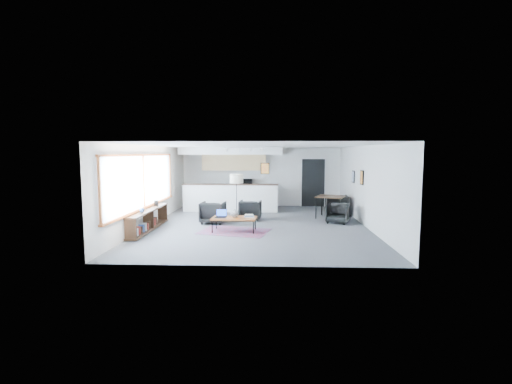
{
  "coord_description": "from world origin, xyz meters",
  "views": [
    {
      "loc": [
        0.49,
        -12.04,
        2.36
      ],
      "look_at": [
        -0.06,
        0.4,
        1.05
      ],
      "focal_mm": 26.0,
      "sensor_mm": 36.0,
      "label": 1
    }
  ],
  "objects_px": {
    "dining_chair_near": "(338,214)",
    "microwave": "(246,182)",
    "laptop": "(221,215)",
    "armchair_left": "(213,211)",
    "dining_chair_far": "(337,206)",
    "coffee_table": "(234,218)",
    "dining_table": "(330,198)",
    "floor_lamp": "(236,180)",
    "ceramic_pot": "(235,213)",
    "book_stack": "(249,216)",
    "armchair_right": "(250,209)"
  },
  "relations": [
    {
      "from": "armchair_right",
      "to": "dining_chair_near",
      "type": "relative_size",
      "value": 1.24
    },
    {
      "from": "dining_chair_near",
      "to": "dining_table",
      "type": "bearing_deg",
      "value": 115.65
    },
    {
      "from": "laptop",
      "to": "floor_lamp",
      "type": "bearing_deg",
      "value": 83.9
    },
    {
      "from": "dining_chair_far",
      "to": "microwave",
      "type": "distance_m",
      "value": 4.25
    },
    {
      "from": "floor_lamp",
      "to": "dining_chair_near",
      "type": "relative_size",
      "value": 2.64
    },
    {
      "from": "laptop",
      "to": "armchair_left",
      "type": "distance_m",
      "value": 1.37
    },
    {
      "from": "book_stack",
      "to": "dining_table",
      "type": "relative_size",
      "value": 0.25
    },
    {
      "from": "ceramic_pot",
      "to": "floor_lamp",
      "type": "distance_m",
      "value": 2.06
    },
    {
      "from": "laptop",
      "to": "armchair_left",
      "type": "height_order",
      "value": "armchair_left"
    },
    {
      "from": "armchair_left",
      "to": "floor_lamp",
      "type": "bearing_deg",
      "value": -142.25
    },
    {
      "from": "microwave",
      "to": "armchair_left",
      "type": "bearing_deg",
      "value": -102.41
    },
    {
      "from": "microwave",
      "to": "book_stack",
      "type": "bearing_deg",
      "value": -85.2
    },
    {
      "from": "ceramic_pot",
      "to": "microwave",
      "type": "xyz_separation_m",
      "value": [
        -0.04,
        5.27,
        0.55
      ]
    },
    {
      "from": "armchair_left",
      "to": "dining_chair_far",
      "type": "distance_m",
      "value": 4.81
    },
    {
      "from": "dining_table",
      "to": "armchair_left",
      "type": "bearing_deg",
      "value": -162.92
    },
    {
      "from": "coffee_table",
      "to": "armchair_right",
      "type": "xyz_separation_m",
      "value": [
        0.37,
        2.01,
        -0.02
      ]
    },
    {
      "from": "armchair_left",
      "to": "microwave",
      "type": "height_order",
      "value": "microwave"
    },
    {
      "from": "coffee_table",
      "to": "armchair_right",
      "type": "relative_size",
      "value": 1.78
    },
    {
      "from": "book_stack",
      "to": "dining_chair_far",
      "type": "relative_size",
      "value": 0.43
    },
    {
      "from": "ceramic_pot",
      "to": "armchair_left",
      "type": "bearing_deg",
      "value": 122.72
    },
    {
      "from": "book_stack",
      "to": "dining_chair_near",
      "type": "xyz_separation_m",
      "value": [
        2.91,
        1.48,
        -0.17
      ]
    },
    {
      "from": "laptop",
      "to": "armchair_right",
      "type": "distance_m",
      "value": 2.14
    },
    {
      "from": "armchair_left",
      "to": "floor_lamp",
      "type": "distance_m",
      "value": 1.36
    },
    {
      "from": "floor_lamp",
      "to": "coffee_table",
      "type": "bearing_deg",
      "value": -86.8
    },
    {
      "from": "ceramic_pot",
      "to": "microwave",
      "type": "relative_size",
      "value": 0.46
    },
    {
      "from": "ceramic_pot",
      "to": "coffee_table",
      "type": "bearing_deg",
      "value": 107.62
    },
    {
      "from": "ceramic_pot",
      "to": "dining_chair_far",
      "type": "distance_m",
      "value": 4.78
    },
    {
      "from": "armchair_left",
      "to": "dining_chair_near",
      "type": "bearing_deg",
      "value": -173.62
    },
    {
      "from": "coffee_table",
      "to": "floor_lamp",
      "type": "relative_size",
      "value": 0.84
    },
    {
      "from": "coffee_table",
      "to": "book_stack",
      "type": "bearing_deg",
      "value": 5.51
    },
    {
      "from": "dining_chair_near",
      "to": "microwave",
      "type": "height_order",
      "value": "microwave"
    },
    {
      "from": "laptop",
      "to": "floor_lamp",
      "type": "relative_size",
      "value": 0.21
    },
    {
      "from": "armchair_left",
      "to": "microwave",
      "type": "distance_m",
      "value": 4.06
    },
    {
      "from": "armchair_left",
      "to": "book_stack",
      "type": "bearing_deg",
      "value": 139.2
    },
    {
      "from": "laptop",
      "to": "armchair_right",
      "type": "xyz_separation_m",
      "value": [
        0.76,
        2.0,
        -0.12
      ]
    },
    {
      "from": "laptop",
      "to": "dining_table",
      "type": "distance_m",
      "value": 4.48
    },
    {
      "from": "floor_lamp",
      "to": "dining_chair_near",
      "type": "distance_m",
      "value": 3.65
    },
    {
      "from": "floor_lamp",
      "to": "dining_table",
      "type": "xyz_separation_m",
      "value": [
        3.37,
        0.76,
        -0.69
      ]
    },
    {
      "from": "laptop",
      "to": "microwave",
      "type": "height_order",
      "value": "microwave"
    },
    {
      "from": "book_stack",
      "to": "floor_lamp",
      "type": "height_order",
      "value": "floor_lamp"
    },
    {
      "from": "armchair_left",
      "to": "microwave",
      "type": "relative_size",
      "value": 1.48
    },
    {
      "from": "floor_lamp",
      "to": "ceramic_pot",
      "type": "bearing_deg",
      "value": -86.38
    },
    {
      "from": "coffee_table",
      "to": "dining_table",
      "type": "height_order",
      "value": "dining_table"
    },
    {
      "from": "floor_lamp",
      "to": "dining_table",
      "type": "relative_size",
      "value": 1.32
    },
    {
      "from": "coffee_table",
      "to": "microwave",
      "type": "xyz_separation_m",
      "value": [
        -0.02,
        5.22,
        0.71
      ]
    },
    {
      "from": "floor_lamp",
      "to": "microwave",
      "type": "bearing_deg",
      "value": 88.66
    },
    {
      "from": "laptop",
      "to": "dining_chair_far",
      "type": "relative_size",
      "value": 0.47
    },
    {
      "from": "laptop",
      "to": "book_stack",
      "type": "bearing_deg",
      "value": 3.25
    },
    {
      "from": "book_stack",
      "to": "dining_table",
      "type": "bearing_deg",
      "value": 42.13
    },
    {
      "from": "coffee_table",
      "to": "armchair_left",
      "type": "xyz_separation_m",
      "value": [
        -0.86,
        1.31,
        0.0
      ]
    }
  ]
}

